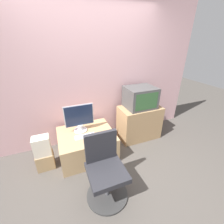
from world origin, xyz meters
TOP-DOWN VIEW (x-y plane):
  - ground_plane at (0.00, 0.00)m, footprint 12.00×12.00m
  - wall_back at (0.00, 1.32)m, footprint 4.40×0.05m
  - desk at (-0.28, 0.81)m, footprint 0.94×0.81m
  - side_stand at (0.88, 0.95)m, footprint 0.83×0.48m
  - main_monitor at (-0.34, 0.93)m, footprint 0.50×0.23m
  - keyboard at (-0.31, 0.72)m, footprint 0.34×0.12m
  - mouse at (-0.07, 0.69)m, footprint 0.07×0.03m
  - crt_tv at (0.87, 0.97)m, footprint 0.57×0.47m
  - office_chair at (-0.22, -0.05)m, footprint 0.55×0.55m
  - cardboard_box_lower at (-0.98, 0.74)m, footprint 0.27×0.20m
  - cardboard_box_upper at (-0.98, 0.74)m, footprint 0.25×0.18m

SIDE VIEW (x-z plane):
  - ground_plane at x=0.00m, z-range 0.00..0.00m
  - cardboard_box_lower at x=-0.98m, z-range 0.00..0.28m
  - desk at x=-0.28m, z-range 0.00..0.45m
  - side_stand at x=0.88m, z-range 0.00..0.69m
  - office_chair at x=-0.22m, z-range -0.07..0.83m
  - cardboard_box_upper at x=-0.98m, z-range 0.28..0.60m
  - keyboard at x=-0.31m, z-range 0.45..0.47m
  - mouse at x=-0.07m, z-range 0.45..0.49m
  - main_monitor at x=-0.34m, z-range 0.45..0.94m
  - crt_tv at x=0.87m, z-range 0.69..1.10m
  - wall_back at x=0.00m, z-range 0.00..2.60m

